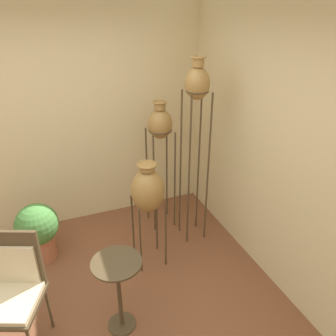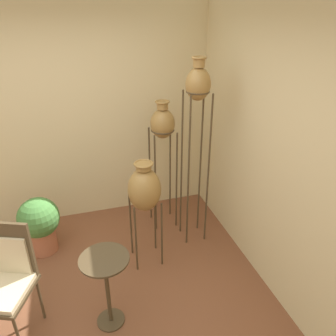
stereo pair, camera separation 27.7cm
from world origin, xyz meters
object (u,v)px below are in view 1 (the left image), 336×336
object	(u,v)px
chair	(11,286)
side_table	(118,281)
vase_stand_short	(148,191)
vase_stand_medium	(160,127)
vase_stand_tall	(197,93)
potted_plant	(38,229)

from	to	relation	value
chair	side_table	distance (m)	0.82
chair	vase_stand_short	bearing A→B (deg)	44.01
side_table	chair	bearing A→B (deg)	166.93
vase_stand_medium	chair	xyz separation A→B (m)	(-1.66, -1.13, -0.71)
vase_stand_tall	side_table	xyz separation A→B (m)	(-1.13, -0.94, -1.23)
potted_plant	vase_stand_medium	bearing A→B (deg)	5.38
vase_stand_short	side_table	size ratio (longest dim) A/B	1.63
chair	vase_stand_medium	bearing A→B (deg)	56.66
vase_stand_short	potted_plant	xyz separation A→B (m)	(-1.10, 0.48, -0.50)
side_table	potted_plant	distance (m)	1.33
vase_stand_medium	vase_stand_short	size ratio (longest dim) A/B	1.35
vase_stand_tall	vase_stand_medium	bearing A→B (deg)	124.37
vase_stand_tall	potted_plant	world-z (taller)	vase_stand_tall
vase_stand_medium	chair	distance (m)	2.13
vase_stand_short	side_table	world-z (taller)	vase_stand_short
vase_stand_short	potted_plant	bearing A→B (deg)	156.34
chair	potted_plant	size ratio (longest dim) A/B	1.52
side_table	vase_stand_tall	bearing A→B (deg)	39.71
vase_stand_medium	side_table	size ratio (longest dim) A/B	2.21
chair	side_table	bearing A→B (deg)	9.41
chair	side_table	world-z (taller)	chair
vase_stand_medium	chair	bearing A→B (deg)	-145.82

